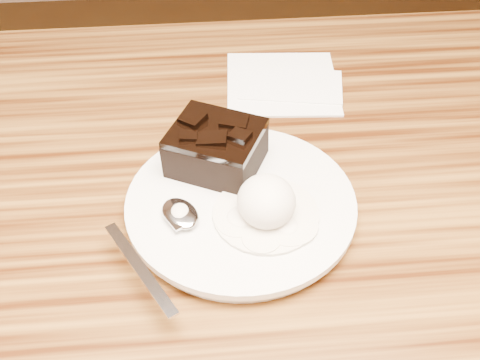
{
  "coord_description": "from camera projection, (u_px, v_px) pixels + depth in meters",
  "views": [
    {
      "loc": [
        0.08,
        -0.45,
        1.22
      ],
      "look_at": [
        0.12,
        -0.01,
        0.79
      ],
      "focal_mm": 44.37,
      "sensor_mm": 36.0,
      "label": 1
    }
  ],
  "objects": [
    {
      "name": "napkin",
      "position": [
        282.0,
        82.0,
        0.81
      ],
      "size": [
        0.16,
        0.16,
        0.01
      ],
      "primitive_type": "cube",
      "rotation": [
        0.0,
        0.0,
        -0.07
      ],
      "color": "white",
      "rests_on": "dining_table"
    },
    {
      "name": "crumb_c",
      "position": [
        275.0,
        219.0,
        0.6
      ],
      "size": [
        0.01,
        0.01,
        0.0
      ],
      "primitive_type": "cube",
      "rotation": [
        0.0,
        0.0,
        0.7
      ],
      "color": "black",
      "rests_on": "plate"
    },
    {
      "name": "spoon",
      "position": [
        180.0,
        215.0,
        0.6
      ],
      "size": [
        0.12,
        0.18,
        0.01
      ],
      "primitive_type": null,
      "rotation": [
        0.0,
        0.0,
        0.52
      ],
      "color": "silver",
      "rests_on": "plate"
    },
    {
      "name": "crumb_b",
      "position": [
        261.0,
        252.0,
        0.57
      ],
      "size": [
        0.01,
        0.01,
        0.0
      ],
      "primitive_type": "cube",
      "rotation": [
        0.0,
        0.0,
        1.35
      ],
      "color": "black",
      "rests_on": "plate"
    },
    {
      "name": "plate",
      "position": [
        241.0,
        207.0,
        0.63
      ],
      "size": [
        0.24,
        0.24,
        0.02
      ],
      "primitive_type": "cylinder",
      "color": "white",
      "rests_on": "dining_table"
    },
    {
      "name": "crumb_a",
      "position": [
        275.0,
        213.0,
        0.61
      ],
      "size": [
        0.01,
        0.01,
        0.0
      ],
      "primitive_type": "cube",
      "rotation": [
        0.0,
        0.0,
        0.06
      ],
      "color": "black",
      "rests_on": "plate"
    },
    {
      "name": "melt_puddle",
      "position": [
        266.0,
        214.0,
        0.61
      ],
      "size": [
        0.11,
        0.11,
        0.0
      ],
      "primitive_type": "cylinder",
      "color": "silver",
      "rests_on": "plate"
    },
    {
      "name": "brownie",
      "position": [
        216.0,
        150.0,
        0.65
      ],
      "size": [
        0.12,
        0.11,
        0.04
      ],
      "primitive_type": "cube",
      "rotation": [
        0.0,
        0.0,
        -0.45
      ],
      "color": "black",
      "rests_on": "plate"
    },
    {
      "name": "ice_cream_scoop",
      "position": [
        266.0,
        201.0,
        0.6
      ],
      "size": [
        0.06,
        0.06,
        0.05
      ],
      "primitive_type": "ellipsoid",
      "color": "white",
      "rests_on": "plate"
    }
  ]
}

